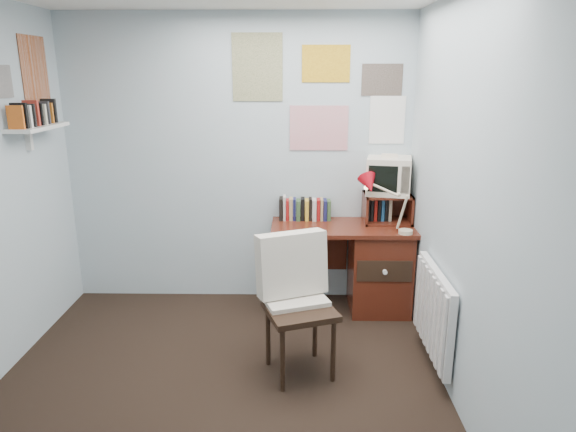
{
  "coord_description": "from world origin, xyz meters",
  "views": [
    {
      "loc": [
        0.5,
        -2.69,
        2.01
      ],
      "look_at": [
        0.45,
        0.92,
        1.0
      ],
      "focal_mm": 32.0,
      "sensor_mm": 36.0,
      "label": 1
    }
  ],
  "objects_px": {
    "desk_chair": "(300,311)",
    "crt_tv": "(389,174)",
    "desk_lamp": "(407,209)",
    "desk": "(373,265)",
    "radiator": "(434,312)",
    "tv_riser": "(387,208)",
    "wall_shelf": "(38,127)"
  },
  "relations": [
    {
      "from": "crt_tv",
      "to": "wall_shelf",
      "type": "distance_m",
      "value": 2.78
    },
    {
      "from": "wall_shelf",
      "to": "crt_tv",
      "type": "bearing_deg",
      "value": 10.72
    },
    {
      "from": "desk",
      "to": "desk_lamp",
      "type": "height_order",
      "value": "desk_lamp"
    },
    {
      "from": "desk",
      "to": "desk_chair",
      "type": "bearing_deg",
      "value": -121.92
    },
    {
      "from": "tv_riser",
      "to": "radiator",
      "type": "xyz_separation_m",
      "value": [
        0.17,
        -1.04,
        -0.47
      ]
    },
    {
      "from": "desk",
      "to": "radiator",
      "type": "bearing_deg",
      "value": -72.76
    },
    {
      "from": "desk_lamp",
      "to": "crt_tv",
      "type": "height_order",
      "value": "crt_tv"
    },
    {
      "from": "desk_chair",
      "to": "wall_shelf",
      "type": "height_order",
      "value": "wall_shelf"
    },
    {
      "from": "radiator",
      "to": "desk_chair",
      "type": "bearing_deg",
      "value": -174.24
    },
    {
      "from": "desk_lamp",
      "to": "radiator",
      "type": "distance_m",
      "value": 0.9
    },
    {
      "from": "tv_riser",
      "to": "crt_tv",
      "type": "xyz_separation_m",
      "value": [
        0.0,
        0.02,
        0.3
      ]
    },
    {
      "from": "desk",
      "to": "tv_riser",
      "type": "height_order",
      "value": "tv_riser"
    },
    {
      "from": "radiator",
      "to": "wall_shelf",
      "type": "relative_size",
      "value": 1.29
    },
    {
      "from": "desk_chair",
      "to": "desk_lamp",
      "type": "distance_m",
      "value": 1.27
    },
    {
      "from": "tv_riser",
      "to": "wall_shelf",
      "type": "height_order",
      "value": "wall_shelf"
    },
    {
      "from": "desk_chair",
      "to": "desk_lamp",
      "type": "xyz_separation_m",
      "value": [
        0.85,
        0.8,
        0.5
      ]
    },
    {
      "from": "tv_riser",
      "to": "crt_tv",
      "type": "height_order",
      "value": "crt_tv"
    },
    {
      "from": "tv_riser",
      "to": "radiator",
      "type": "distance_m",
      "value": 1.15
    },
    {
      "from": "desk",
      "to": "crt_tv",
      "type": "xyz_separation_m",
      "value": [
        0.12,
        0.13,
        0.78
      ]
    },
    {
      "from": "desk_chair",
      "to": "desk_lamp",
      "type": "height_order",
      "value": "desk_lamp"
    },
    {
      "from": "crt_tv",
      "to": "radiator",
      "type": "bearing_deg",
      "value": -69.53
    },
    {
      "from": "desk_chair",
      "to": "wall_shelf",
      "type": "xyz_separation_m",
      "value": [
        -1.93,
        0.64,
        1.15
      ]
    },
    {
      "from": "desk",
      "to": "crt_tv",
      "type": "bearing_deg",
      "value": 47.09
    },
    {
      "from": "desk",
      "to": "wall_shelf",
      "type": "height_order",
      "value": "wall_shelf"
    },
    {
      "from": "radiator",
      "to": "wall_shelf",
      "type": "distance_m",
      "value": 3.15
    },
    {
      "from": "desk_lamp",
      "to": "crt_tv",
      "type": "bearing_deg",
      "value": 116.64
    },
    {
      "from": "desk_chair",
      "to": "crt_tv",
      "type": "relative_size",
      "value": 2.6
    },
    {
      "from": "desk_chair",
      "to": "radiator",
      "type": "relative_size",
      "value": 1.17
    },
    {
      "from": "desk_chair",
      "to": "crt_tv",
      "type": "height_order",
      "value": "crt_tv"
    },
    {
      "from": "desk",
      "to": "crt_tv",
      "type": "distance_m",
      "value": 0.8
    },
    {
      "from": "desk",
      "to": "desk_lamp",
      "type": "xyz_separation_m",
      "value": [
        0.22,
        -0.22,
        0.56
      ]
    },
    {
      "from": "radiator",
      "to": "wall_shelf",
      "type": "bearing_deg",
      "value": 169.11
    }
  ]
}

